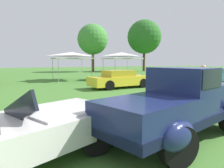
# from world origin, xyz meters

# --- Properties ---
(ground_plane) EXTENTS (120.00, 120.00, 0.00)m
(ground_plane) POSITION_xyz_m (0.00, 0.00, 0.00)
(ground_plane) COLOR #42752D
(feature_pickup_truck) EXTENTS (4.61, 2.76, 1.70)m
(feature_pickup_truck) POSITION_xyz_m (-0.55, -0.11, 0.87)
(feature_pickup_truck) COLOR black
(feature_pickup_truck) RESTS_ON ground_plane
(neighbor_convertible) EXTENTS (4.82, 3.38, 1.40)m
(neighbor_convertible) POSITION_xyz_m (-4.16, 0.07, 0.58)
(neighbor_convertible) COLOR silver
(neighbor_convertible) RESTS_ON ground_plane
(show_car_yellow) EXTENTS (4.58, 2.06, 1.22)m
(show_car_yellow) POSITION_xyz_m (2.52, 8.97, 0.60)
(show_car_yellow) COLOR yellow
(show_car_yellow) RESTS_ON ground_plane
(show_car_skyblue) EXTENTS (4.85, 2.71, 1.22)m
(show_car_skyblue) POSITION_xyz_m (11.92, 8.89, 0.60)
(show_car_skyblue) COLOR #669EDB
(show_car_skyblue) RESTS_ON ground_plane
(spectator_by_row) EXTENTS (0.46, 0.45, 1.69)m
(spectator_by_row) POSITION_xyz_m (3.16, 2.54, 0.91)
(spectator_by_row) COLOR #9E998E
(spectator_by_row) RESTS_ON ground_plane
(canopy_tent_center_field) EXTENTS (3.37, 3.37, 2.71)m
(canopy_tent_center_field) POSITION_xyz_m (0.85, 16.09, 2.42)
(canopy_tent_center_field) COLOR #B7B7BC
(canopy_tent_center_field) RESTS_ON ground_plane
(canopy_tent_right_field) EXTENTS (3.14, 3.14, 2.71)m
(canopy_tent_right_field) POSITION_xyz_m (5.55, 14.64, 2.42)
(canopy_tent_right_field) COLOR #B7B7BC
(canopy_tent_right_field) RESTS_ON ground_plane
(treeline_center) EXTENTS (5.25, 5.25, 8.20)m
(treeline_center) POSITION_xyz_m (8.29, 30.77, 5.55)
(treeline_center) COLOR brown
(treeline_center) RESTS_ON ground_plane
(treeline_mid_right) EXTENTS (6.06, 6.06, 9.21)m
(treeline_mid_right) POSITION_xyz_m (17.28, 28.44, 6.16)
(treeline_mid_right) COLOR #47331E
(treeline_mid_right) RESTS_ON ground_plane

